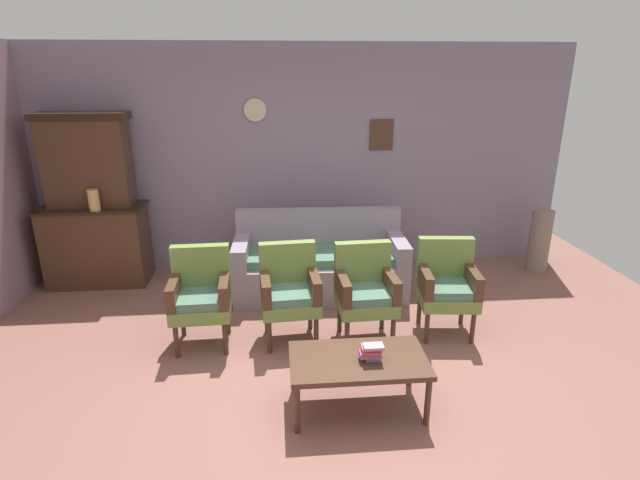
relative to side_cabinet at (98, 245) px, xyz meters
The scene contains 13 objects.
ground_plane 3.38m from the side_cabinet, 42.28° to the right, with size 7.68×7.68×0.00m, color #84564C.
wall_back_with_decor 2.66m from the side_cabinet, ahead, with size 6.40×0.09×2.70m.
side_cabinet is the anchor object (origin of this frame).
cabinet_upper_hutch 0.99m from the side_cabinet, 90.00° to the left, with size 0.99×0.38×1.03m.
vase_on_cabinet 0.62m from the side_cabinet, 60.62° to the right, with size 0.12×0.12×0.23m, color tan.
floral_couch 2.61m from the side_cabinet, 11.31° to the right, with size 1.89×0.86×0.90m.
armchair_near_couch_end 2.05m from the side_cabinet, 47.17° to the right, with size 0.53×0.51×0.90m.
armchair_by_doorway 2.64m from the side_cabinet, 34.20° to the right, with size 0.55×0.53×0.90m.
armchair_near_cabinet 3.27m from the side_cabinet, 28.13° to the right, with size 0.54×0.51×0.90m.
armchair_row_middle 3.96m from the side_cabinet, 22.09° to the right, with size 0.57×0.54×0.90m.
coffee_table 3.68m from the side_cabinet, 43.82° to the right, with size 1.00×0.56×0.42m.
book_stack_on_table 3.77m from the side_cabinet, 43.29° to the right, with size 0.17×0.12×0.13m.
floor_vase_by_wall 5.33m from the side_cabinet, ahead, with size 0.26×0.26×0.77m, color #816D5F.
Camera 1 is at (-0.37, -3.36, 2.41)m, focal length 27.75 mm.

